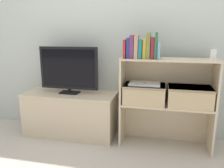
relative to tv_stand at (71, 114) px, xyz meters
The scene contains 20 objects.
ground_plane 0.63m from the tv_stand, 22.12° to the right, with size 16.00×16.00×0.00m, color #BCB2A3.
wall_back 1.11m from the tv_stand, 25.31° to the left, with size 10.00×0.05×2.40m.
tv_stand is the anchor object (origin of this frame).
tv 0.55m from the tv_stand, 90.00° to the right, with size 0.70×0.14×0.55m.
bookshelf_lower_tier 1.12m from the tv_stand, ahead, with size 0.96×0.33×0.48m.
bookshelf_upper_tier 1.23m from the tv_stand, ahead, with size 0.96×0.33×0.48m.
book_crimson 1.05m from the tv_stand, ahead, with size 0.03×0.13×0.19m.
book_navy 1.08m from the tv_stand, ahead, with size 0.03×0.13×0.21m.
book_plum 1.12m from the tv_stand, ahead, with size 0.04×0.13×0.23m.
book_tan 1.15m from the tv_stand, ahead, with size 0.04×0.15×0.23m.
book_teal 1.16m from the tv_stand, ahead, with size 0.03×0.15×0.19m.
book_mustard 1.19m from the tv_stand, ahead, with size 0.03×0.12×0.20m.
book_olive 1.24m from the tv_stand, ahead, with size 0.04×0.13×0.26m.
book_maroon 1.26m from the tv_stand, ahead, with size 0.03×0.15×0.21m.
book_forest 1.30m from the tv_stand, ahead, with size 0.02×0.13×0.26m.
book_skyblue 1.29m from the tv_stand, ahead, with size 0.02×0.15×0.17m.
baby_monitor 1.71m from the tv_stand, ahead, with size 0.05×0.04×0.13m.
storage_basket_left 0.95m from the tv_stand, ahead, with size 0.44×0.30×0.20m.
storage_basket_right 1.39m from the tv_stand, ahead, with size 0.44×0.30×0.20m.
laptop 0.99m from the tv_stand, ahead, with size 0.32×0.23×0.02m.
Camera 1 is at (0.52, -2.12, 1.20)m, focal length 35.00 mm.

